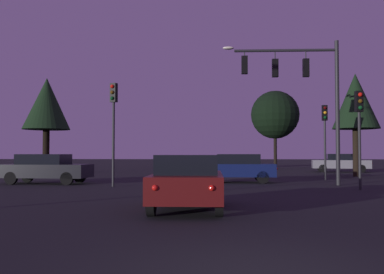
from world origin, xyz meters
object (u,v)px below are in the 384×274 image
object	(u,v)px
car_crossing_left	(46,168)
tree_center_horizon	(47,104)
traffic_light_corner_right	(325,127)
traffic_signal_mast_arm	(302,83)
car_far_lane	(341,163)
tree_behind_sign	(356,102)
traffic_light_corner_left	(359,120)
car_crossing_right	(236,168)
car_nearside_lane	(188,181)
tree_left_far	(275,115)
traffic_light_median	(113,114)

from	to	relation	value
car_crossing_left	tree_center_horizon	bearing A→B (deg)	112.06
traffic_light_corner_right	traffic_signal_mast_arm	bearing A→B (deg)	-118.16
car_far_lane	tree_behind_sign	xyz separation A→B (m)	(-0.98, -6.83, 4.25)
traffic_light_corner_left	tree_behind_sign	bearing A→B (deg)	72.63
traffic_light_corner_left	car_far_lane	bearing A→B (deg)	76.13
car_crossing_left	car_crossing_right	world-z (taller)	same
car_nearside_lane	tree_center_horizon	world-z (taller)	tree_center_horizon
car_nearside_lane	tree_center_horizon	xyz separation A→B (m)	(-12.36, 20.50, 4.58)
traffic_light_corner_left	tree_left_far	world-z (taller)	tree_left_far
car_nearside_lane	tree_center_horizon	bearing A→B (deg)	121.09
traffic_signal_mast_arm	traffic_light_corner_left	xyz separation A→B (m)	(1.88, -2.69, -2.03)
traffic_light_median	tree_left_far	size ratio (longest dim) A/B	0.61
car_crossing_left	car_crossing_right	distance (m)	9.98
traffic_signal_mast_arm	tree_center_horizon	xyz separation A→B (m)	(-17.42, 11.17, 0.34)
car_crossing_left	tree_behind_sign	distance (m)	20.29
traffic_light_corner_right	car_crossing_left	size ratio (longest dim) A/B	0.95
car_nearside_lane	car_crossing_left	world-z (taller)	same
car_crossing_left	tree_left_far	distance (m)	27.50
car_crossing_left	tree_left_far	world-z (taller)	tree_left_far
traffic_light_median	car_nearside_lane	distance (m)	9.30
car_far_lane	tree_center_horizon	world-z (taller)	tree_center_horizon
traffic_light_corner_left	car_crossing_right	bearing A→B (deg)	138.36
tree_center_horizon	car_far_lane	bearing A→B (deg)	8.93
car_crossing_left	car_nearside_lane	bearing A→B (deg)	-50.52
traffic_light_corner_right	car_crossing_right	world-z (taller)	traffic_light_corner_right
traffic_light_median	car_crossing_left	distance (m)	5.04
traffic_light_median	tree_left_far	distance (m)	26.77
traffic_light_corner_left	car_far_lane	distance (m)	18.24
traffic_light_corner_left	car_nearside_lane	world-z (taller)	traffic_light_corner_left
traffic_light_median	tree_left_far	bearing A→B (deg)	65.61
traffic_light_corner_left	traffic_light_median	distance (m)	11.07
tree_left_far	tree_center_horizon	distance (m)	22.64
car_crossing_right	tree_behind_sign	size ratio (longest dim) A/B	0.61
traffic_signal_mast_arm	tree_left_far	size ratio (longest dim) A/B	0.89
traffic_light_corner_right	car_nearside_lane	distance (m)	15.29
traffic_signal_mast_arm	traffic_light_corner_right	distance (m)	4.89
car_far_lane	car_crossing_left	bearing A→B (deg)	-142.94
traffic_light_median	traffic_light_corner_left	bearing A→B (deg)	-6.79
traffic_signal_mast_arm	tree_behind_sign	world-z (taller)	traffic_signal_mast_arm
traffic_light_corner_left	traffic_light_median	xyz separation A→B (m)	(-10.99, 1.31, 0.43)
traffic_light_corner_right	traffic_light_median	bearing A→B (deg)	-154.55
car_crossing_left	tree_behind_sign	xyz separation A→B (m)	(18.28, 7.71, 4.25)
traffic_light_corner_right	car_crossing_right	size ratio (longest dim) A/B	1.03
car_far_lane	tree_left_far	bearing A→B (deg)	118.14
tree_behind_sign	car_nearside_lane	bearing A→B (deg)	-120.65
car_far_lane	tree_left_far	size ratio (longest dim) A/B	0.60
tree_left_far	car_nearside_lane	bearing A→B (deg)	-102.21
car_nearside_lane	tree_center_horizon	distance (m)	24.37
traffic_light_corner_right	tree_center_horizon	xyz separation A→B (m)	(-19.54, 7.21, 2.27)
car_nearside_lane	car_crossing_left	xyz separation A→B (m)	(-7.97, 9.68, 0.00)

